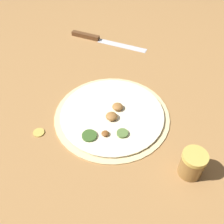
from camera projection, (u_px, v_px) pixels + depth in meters
ground_plane at (112, 116)px, 0.81m from camera, size 3.00×3.00×0.00m
pizza at (112, 115)px, 0.81m from camera, size 0.36×0.36×0.03m
knife at (95, 38)px, 1.11m from camera, size 0.34×0.04×0.02m
spice_jar at (192, 164)px, 0.65m from camera, size 0.06×0.06×0.08m
loose_cap at (39, 132)px, 0.76m from camera, size 0.03×0.03×0.01m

